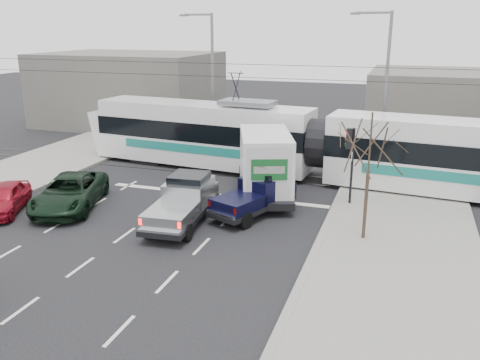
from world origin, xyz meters
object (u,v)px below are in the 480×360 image
(tram, at_px, (319,144))
(navy_pickup, at_px, (257,194))
(bare_tree, at_px, (370,148))
(traffic_signal, at_px, (350,150))
(green_car, at_px, (70,192))
(red_car, at_px, (4,198))
(street_lamp_near, at_px, (383,82))
(box_truck, at_px, (264,164))
(silver_pickup, at_px, (184,200))
(street_lamp_far, at_px, (210,73))

(tram, relative_size, navy_pickup, 5.84)
(bare_tree, bearing_deg, traffic_signal, 105.76)
(bare_tree, distance_m, green_car, 13.78)
(red_car, bearing_deg, street_lamp_near, 17.44)
(box_truck, bearing_deg, street_lamp_near, 35.72)
(street_lamp_near, distance_m, silver_pickup, 14.44)
(green_car, bearing_deg, navy_pickup, -4.61)
(tram, distance_m, green_car, 13.13)
(traffic_signal, bearing_deg, street_lamp_far, 138.28)
(traffic_signal, height_order, green_car, traffic_signal)
(street_lamp_near, bearing_deg, traffic_signal, -96.41)
(traffic_signal, relative_size, green_car, 0.66)
(tram, xyz_separation_m, navy_pickup, (-1.70, -6.11, -1.07))
(traffic_signal, height_order, street_lamp_near, street_lamp_near)
(green_car, bearing_deg, street_lamp_far, 65.46)
(tram, bearing_deg, green_car, -136.06)
(bare_tree, distance_m, silver_pickup, 8.13)
(street_lamp_far, relative_size, silver_pickup, 1.65)
(traffic_signal, height_order, street_lamp_far, street_lamp_far)
(street_lamp_near, height_order, tram, street_lamp_near)
(silver_pickup, height_order, navy_pickup, silver_pickup)
(street_lamp_near, distance_m, navy_pickup, 11.65)
(traffic_signal, bearing_deg, box_truck, 177.52)
(traffic_signal, height_order, box_truck, traffic_signal)
(bare_tree, relative_size, traffic_signal, 1.39)
(tram, bearing_deg, red_car, -137.37)
(bare_tree, height_order, red_car, bare_tree)
(tram, bearing_deg, box_truck, -114.67)
(bare_tree, xyz_separation_m, silver_pickup, (-7.62, -0.23, -2.83))
(silver_pickup, distance_m, box_truck, 5.04)
(street_lamp_near, xyz_separation_m, red_car, (-15.61, -13.33, -4.45))
(box_truck, height_order, red_car, box_truck)
(bare_tree, relative_size, navy_pickup, 1.05)
(bare_tree, relative_size, silver_pickup, 0.92)
(navy_pickup, distance_m, red_car, 11.55)
(street_lamp_near, relative_size, silver_pickup, 1.65)
(bare_tree, relative_size, box_truck, 0.71)
(bare_tree, distance_m, box_truck, 7.06)
(tram, relative_size, red_car, 7.10)
(street_lamp_near, bearing_deg, green_car, -137.98)
(bare_tree, bearing_deg, green_car, -178.51)
(bare_tree, bearing_deg, red_car, -173.42)
(red_car, bearing_deg, silver_pickup, -12.11)
(street_lamp_near, relative_size, box_truck, 1.28)
(bare_tree, height_order, box_truck, bare_tree)
(street_lamp_far, xyz_separation_m, red_car, (-4.11, -15.33, -4.45))
(street_lamp_far, relative_size, box_truck, 1.28)
(tram, bearing_deg, street_lamp_far, 151.88)
(tram, height_order, box_truck, tram)
(traffic_signal, height_order, silver_pickup, traffic_signal)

